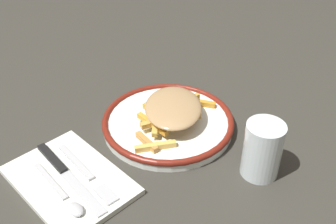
# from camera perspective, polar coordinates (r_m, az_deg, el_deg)

# --- Properties ---
(ground_plane) EXTENTS (2.60, 2.60, 0.00)m
(ground_plane) POSITION_cam_1_polar(r_m,az_deg,el_deg) (0.81, 0.00, -2.20)
(ground_plane) COLOR #34322C
(plate) EXTENTS (0.27, 0.27, 0.02)m
(plate) POSITION_cam_1_polar(r_m,az_deg,el_deg) (0.80, 0.00, -1.47)
(plate) COLOR white
(plate) RESTS_ON ground_plane
(fries_heap) EXTENTS (0.22, 0.18, 0.04)m
(fries_heap) POSITION_cam_1_polar(r_m,az_deg,el_deg) (0.78, 0.52, 0.37)
(fries_heap) COLOR gold
(fries_heap) RESTS_ON plate
(napkin) EXTENTS (0.16, 0.23, 0.01)m
(napkin) POSITION_cam_1_polar(r_m,az_deg,el_deg) (0.71, -13.93, -9.50)
(napkin) COLOR silver
(napkin) RESTS_ON ground_plane
(fork) EXTENTS (0.04, 0.18, 0.01)m
(fork) POSITION_cam_1_polar(r_m,az_deg,el_deg) (0.71, -11.71, -8.49)
(fork) COLOR silver
(fork) RESTS_ON napkin
(knife) EXTENTS (0.04, 0.21, 0.01)m
(knife) POSITION_cam_1_polar(r_m,az_deg,el_deg) (0.72, -14.76, -8.17)
(knife) COLOR black
(knife) RESTS_ON napkin
(spoon) EXTENTS (0.03, 0.15, 0.01)m
(spoon) POSITION_cam_1_polar(r_m,az_deg,el_deg) (0.67, -14.51, -11.79)
(spoon) COLOR silver
(spoon) RESTS_ON napkin
(water_glass) EXTENTS (0.07, 0.07, 0.10)m
(water_glass) POSITION_cam_1_polar(r_m,az_deg,el_deg) (0.70, 13.37, -5.29)
(water_glass) COLOR silver
(water_glass) RESTS_ON ground_plane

